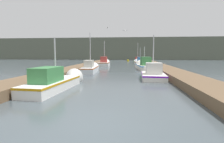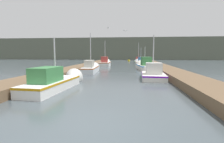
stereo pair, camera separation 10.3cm
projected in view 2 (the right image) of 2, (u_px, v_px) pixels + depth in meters
ground_plane at (86, 126)px, 4.95m from camera, size 200.00×200.00×0.00m
dock_left at (78, 68)px, 21.31m from camera, size 2.22×40.00×0.51m
dock_right at (165, 69)px, 20.20m from camera, size 2.22×40.00×0.51m
distant_shore_ridge at (128, 49)px, 65.07m from camera, size 120.00×16.00×7.36m
fishing_boat_0 at (56, 81)px, 10.26m from camera, size 1.77×5.62×3.32m
fishing_boat_1 at (153, 74)px, 14.64m from camera, size 1.97×4.62×4.14m
fishing_boat_2 at (91, 68)px, 19.46m from camera, size 1.65×5.58×4.60m
fishing_boat_3 at (144, 66)px, 23.10m from camera, size 2.21×6.07×3.45m
fishing_boat_4 at (105, 63)px, 29.09m from camera, size 1.82×5.10×4.52m
fishing_boat_5 at (140, 62)px, 33.47m from camera, size 2.13×5.76×3.68m
fishing_boat_6 at (138, 61)px, 38.16m from camera, size 1.71×5.68×4.90m
mooring_piling_0 at (103, 61)px, 33.91m from camera, size 0.33×0.33×1.07m
mooring_piling_1 at (150, 63)px, 26.85m from camera, size 0.26×0.26×1.30m
channel_buoy at (129, 61)px, 46.44m from camera, size 0.61×0.61×1.11m
seagull_lead at (125, 31)px, 19.32m from camera, size 0.56×0.31×0.12m
seagull_1 at (108, 28)px, 24.49m from camera, size 0.30×0.56×0.12m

